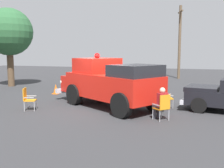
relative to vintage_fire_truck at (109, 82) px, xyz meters
name	(u,v)px	position (x,y,z in m)	size (l,w,h in m)	color
ground_plane	(99,107)	(0.39, 0.30, -1.20)	(60.00, 60.00, 0.00)	#333335
vintage_fire_truck	(109,82)	(0.00, 0.00, 0.00)	(6.18, 5.04, 2.59)	black
lawn_chair_near_truck	(163,106)	(-2.77, 1.84, -0.61)	(0.69, 0.69, 1.02)	#B7BABF
lawn_chair_by_car	(165,96)	(-2.62, -0.53, -0.61)	(0.62, 0.62, 1.02)	#B7BABF
lawn_chair_spare	(27,97)	(3.30, 1.80, -0.61)	(0.64, 0.64, 1.02)	#B7BABF
spectator_seated	(161,102)	(-2.67, 1.75, -0.50)	(0.64, 0.64, 1.29)	#383842
oak_tree_right	(9,32)	(9.47, -5.00, 2.89)	(3.55, 3.55, 5.90)	brown
utility_pole	(180,41)	(-2.62, -14.52, 2.46)	(0.55, 1.67, 7.03)	brown
traffic_cone	(56,89)	(4.35, -2.68, -0.89)	(0.40, 0.40, 0.64)	orange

